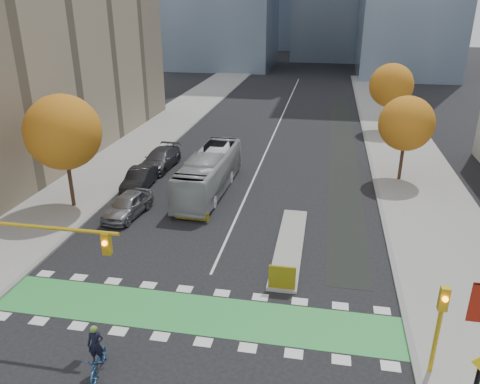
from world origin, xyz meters
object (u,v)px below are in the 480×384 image
at_px(cyclist, 98,357).
at_px(parked_car_a, 128,205).
at_px(hazard_board, 282,277).
at_px(traffic_signal_west, 3,245).
at_px(parked_car_b, 139,179).
at_px(parked_car_c, 160,159).
at_px(tree_east_far, 391,86).
at_px(tree_east_near, 406,124).
at_px(traffic_signal_east, 440,318).
at_px(tree_west, 63,132).
at_px(bus, 209,173).

distance_m(cyclist, parked_car_a, 15.08).
xyz_separation_m(hazard_board, parked_car_a, (-11.50, 7.15, 0.02)).
relative_size(traffic_signal_west, parked_car_b, 1.75).
relative_size(parked_car_a, parked_car_c, 0.83).
height_order(tree_east_far, parked_car_c, tree_east_far).
bearing_deg(cyclist, tree_east_near, 48.95).
xyz_separation_m(tree_east_near, parked_car_c, (-20.69, -0.65, -4.02)).
bearing_deg(hazard_board, parked_car_b, 136.14).
relative_size(traffic_signal_east, parked_car_b, 0.84).
xyz_separation_m(traffic_signal_east, parked_car_a, (-18.00, 11.86, -1.92)).
xyz_separation_m(hazard_board, tree_east_far, (8.50, 33.80, 4.44)).
xyz_separation_m(tree_east_near, cyclist, (-14.67, -24.94, -4.09)).
relative_size(tree_west, parked_car_b, 1.69).
bearing_deg(cyclist, bus, 80.38).
bearing_deg(parked_car_b, bus, 0.66).
bearing_deg(bus, cyclist, -87.33).
xyz_separation_m(hazard_board, tree_west, (-16.00, 7.80, 4.82)).
distance_m(hazard_board, traffic_signal_east, 8.26).
bearing_deg(parked_car_a, tree_east_far, 60.23).
bearing_deg(parked_car_a, bus, 57.04).
bearing_deg(tree_east_far, parked_car_a, -126.89).
height_order(bus, parked_car_a, bus).
height_order(traffic_signal_east, bus, traffic_signal_east).
bearing_deg(traffic_signal_east, hazard_board, 144.08).
height_order(hazard_board, parked_car_c, parked_car_c).
height_order(parked_car_a, parked_car_c, parked_car_c).
bearing_deg(traffic_signal_west, parked_car_c, 91.98).
relative_size(tree_west, traffic_signal_west, 0.96).
relative_size(traffic_signal_east, parked_car_a, 0.85).
bearing_deg(parked_car_b, tree_east_far, 42.82).
height_order(tree_west, tree_east_near, tree_west).
bearing_deg(cyclist, traffic_signal_west, 144.66).
relative_size(tree_west, cyclist, 3.54).
xyz_separation_m(hazard_board, cyclist, (-6.67, -7.14, -0.03)).
bearing_deg(parked_car_c, traffic_signal_west, -85.05).
xyz_separation_m(parked_car_b, parked_car_c, (-0.04, 5.00, 0.04)).
relative_size(hazard_board, traffic_signal_west, 0.16).
distance_m(hazard_board, bus, 14.35).
bearing_deg(bus, hazard_board, -59.04).
height_order(tree_west, traffic_signal_west, tree_west).
xyz_separation_m(tree_east_far, traffic_signal_west, (-20.43, -38.51, -1.21)).
height_order(tree_west, parked_car_a, tree_west).
xyz_separation_m(tree_east_far, parked_car_a, (-20.00, -26.65, -4.42)).
distance_m(tree_west, cyclist, 18.27).
distance_m(tree_east_near, cyclist, 29.22).
distance_m(tree_east_near, traffic_signal_west, 30.08).
bearing_deg(traffic_signal_west, hazard_board, 21.55).
relative_size(hazard_board, bus, 0.12).
bearing_deg(tree_west, parked_car_c, 70.49).
relative_size(tree_east_far, cyclist, 3.29).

